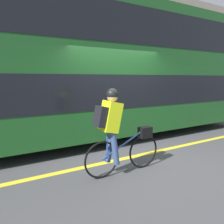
{
  "coord_description": "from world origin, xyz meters",
  "views": [
    {
      "loc": [
        -2.84,
        -3.86,
        1.8
      ],
      "look_at": [
        -0.25,
        0.61,
        1.0
      ],
      "focal_mm": 35.0,
      "sensor_mm": 36.0,
      "label": 1
    }
  ],
  "objects": [
    {
      "name": "ground_plane",
      "position": [
        0.0,
        0.0,
        0.0
      ],
      "size": [
        80.0,
        80.0,
        0.0
      ],
      "primitive_type": "plane",
      "color": "#424244"
    },
    {
      "name": "road_center_line",
      "position": [
        0.0,
        0.08,
        0.0
      ],
      "size": [
        50.0,
        0.14,
        0.01
      ],
      "primitive_type": "cube",
      "color": "yellow",
      "rests_on": "ground_plane"
    },
    {
      "name": "sidewalk_curb",
      "position": [
        0.0,
        4.81,
        0.08
      ],
      "size": [
        60.0,
        2.23,
        0.15
      ],
      "color": "gray",
      "rests_on": "ground_plane"
    },
    {
      "name": "building_facade",
      "position": [
        0.0,
        6.08,
        3.3
      ],
      "size": [
        60.0,
        0.3,
        6.6
      ],
      "color": "gray",
      "rests_on": "ground_plane"
    },
    {
      "name": "bus",
      "position": [
        0.49,
        1.98,
        2.14
      ],
      "size": [
        9.34,
        2.56,
        3.87
      ],
      "color": "black",
      "rests_on": "ground_plane"
    },
    {
      "name": "cyclist_on_bike",
      "position": [
        -0.81,
        -0.52,
        0.88
      ],
      "size": [
        1.64,
        0.32,
        1.63
      ],
      "color": "black",
      "rests_on": "ground_plane"
    }
  ]
}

